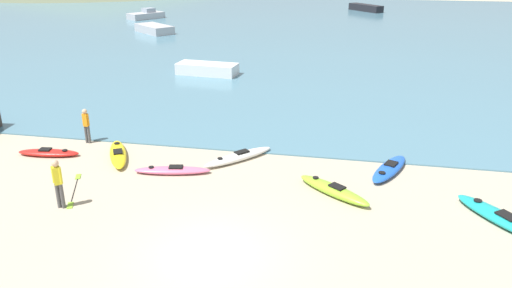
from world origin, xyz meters
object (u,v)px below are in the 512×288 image
(person_near_waterline, at_px, (86,124))
(kayak_on_sand_5, at_px, (333,190))
(kayak_on_sand_3, at_px, (118,154))
(loose_paddle, at_px, (74,190))
(kayak_on_sand_2, at_px, (239,157))
(kayak_on_sand_4, at_px, (501,218))
(moored_boat_1, at_px, (154,29))
(person_near_foreground, at_px, (58,181))
(moored_boat_3, at_px, (366,8))
(kayak_on_sand_1, at_px, (172,170))
(kayak_on_sand_0, at_px, (389,169))
(kayak_on_sand_6, at_px, (49,153))
(moored_boat_0, at_px, (207,69))
(moored_boat_2, at_px, (146,15))

(person_near_waterline, bearing_deg, kayak_on_sand_5, -14.92)
(kayak_on_sand_3, height_order, loose_paddle, kayak_on_sand_3)
(kayak_on_sand_2, relative_size, kayak_on_sand_4, 0.88)
(kayak_on_sand_3, relative_size, moored_boat_1, 0.63)
(kayak_on_sand_2, bearing_deg, person_near_foreground, -134.34)
(kayak_on_sand_2, xyz_separation_m, person_near_foreground, (-4.97, -5.08, 0.84))
(moored_boat_1, bearing_deg, moored_boat_3, 47.35)
(kayak_on_sand_1, xyz_separation_m, kayak_on_sand_4, (11.61, -1.52, 0.04))
(kayak_on_sand_0, height_order, kayak_on_sand_2, kayak_on_sand_2)
(moored_boat_1, height_order, loose_paddle, moored_boat_1)
(kayak_on_sand_0, bearing_deg, moored_boat_1, 125.96)
(kayak_on_sand_0, height_order, moored_boat_1, moored_boat_1)
(moored_boat_3, distance_m, loose_paddle, 58.13)
(kayak_on_sand_5, height_order, kayak_on_sand_6, kayak_on_sand_5)
(person_near_foreground, bearing_deg, person_near_waterline, 110.39)
(loose_paddle, bearing_deg, kayak_on_sand_4, 2.24)
(kayak_on_sand_0, xyz_separation_m, moored_boat_0, (-11.49, 13.94, 0.29))
(kayak_on_sand_1, distance_m, person_near_foreground, 4.39)
(person_near_waterline, bearing_deg, kayak_on_sand_1, -26.03)
(kayak_on_sand_2, xyz_separation_m, moored_boat_3, (5.49, 53.29, 0.34))
(kayak_on_sand_4, xyz_separation_m, moored_boat_0, (-14.81, 17.23, 0.27))
(kayak_on_sand_2, relative_size, kayak_on_sand_3, 0.93)
(kayak_on_sand_3, height_order, moored_boat_0, moored_boat_0)
(kayak_on_sand_0, height_order, kayak_on_sand_4, kayak_on_sand_4)
(person_near_waterline, distance_m, loose_paddle, 4.91)
(moored_boat_0, bearing_deg, person_near_waterline, -97.03)
(kayak_on_sand_3, height_order, kayak_on_sand_6, kayak_on_sand_3)
(person_near_waterline, height_order, moored_boat_0, person_near_waterline)
(kayak_on_sand_1, relative_size, loose_paddle, 1.15)
(kayak_on_sand_6, bearing_deg, moored_boat_3, 76.07)
(kayak_on_sand_4, relative_size, loose_paddle, 1.24)
(kayak_on_sand_0, distance_m, kayak_on_sand_2, 6.05)
(kayak_on_sand_1, distance_m, moored_boat_0, 16.03)
(kayak_on_sand_5, height_order, moored_boat_2, moored_boat_2)
(loose_paddle, bearing_deg, kayak_on_sand_5, 9.25)
(person_near_foreground, relative_size, moored_boat_0, 0.41)
(kayak_on_sand_6, bearing_deg, kayak_on_sand_4, -7.23)
(kayak_on_sand_2, distance_m, kayak_on_sand_4, 9.92)
(moored_boat_1, distance_m, moored_boat_2, 11.25)
(moored_boat_3, xyz_separation_m, loose_paddle, (-10.71, -57.13, -0.49))
(person_near_waterline, bearing_deg, moored_boat_3, 76.58)
(kayak_on_sand_4, distance_m, moored_boat_1, 41.86)
(person_near_waterline, xyz_separation_m, moored_boat_2, (-13.82, 39.58, -0.43))
(kayak_on_sand_1, relative_size, moored_boat_3, 0.62)
(kayak_on_sand_6, xyz_separation_m, moored_boat_0, (2.55, 15.02, 0.30))
(kayak_on_sand_0, distance_m, person_near_foreground, 12.17)
(moored_boat_2, bearing_deg, moored_boat_0, -59.49)
(kayak_on_sand_2, xyz_separation_m, kayak_on_sand_3, (-5.02, -0.69, -0.01))
(kayak_on_sand_1, xyz_separation_m, person_near_waterline, (-4.85, 2.37, 0.78))
(person_near_waterline, bearing_deg, kayak_on_sand_3, -32.28)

